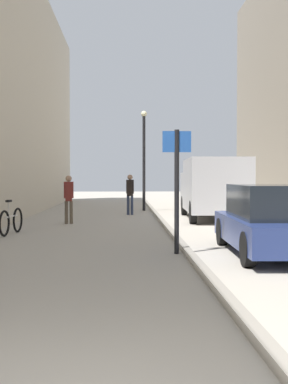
# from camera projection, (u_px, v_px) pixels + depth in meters

# --- Properties ---
(ground_plane) EXTENTS (80.00, 80.00, 0.00)m
(ground_plane) POSITION_uv_depth(u_px,v_px,m) (116.00, 230.00, 14.93)
(ground_plane) COLOR #A8A093
(kerb_strip) EXTENTS (0.16, 40.00, 0.12)m
(kerb_strip) POSITION_uv_depth(u_px,v_px,m) (168.00, 228.00, 14.99)
(kerb_strip) COLOR gray
(kerb_strip) RESTS_ON ground_plane
(pedestrian_main_foreground) EXTENTS (0.33, 0.22, 1.67)m
(pedestrian_main_foreground) POSITION_uv_depth(u_px,v_px,m) (69.00, 196.00, 16.98)
(pedestrian_main_foreground) COLOR brown
(pedestrian_main_foreground) RESTS_ON ground_plane
(pedestrian_mid_block) EXTENTS (0.33, 0.26, 1.72)m
(pedestrian_mid_block) POSITION_uv_depth(u_px,v_px,m) (130.00, 192.00, 21.03)
(pedestrian_mid_block) COLOR #2D3851
(pedestrian_mid_block) RESTS_ON ground_plane
(delivery_van) EXTENTS (2.32, 5.64, 2.29)m
(delivery_van) POSITION_uv_depth(u_px,v_px,m) (213.00, 187.00, 18.88)
(delivery_van) COLOR #B7B7BC
(delivery_van) RESTS_ON ground_plane
(parked_car) EXTENTS (1.96, 4.26, 1.45)m
(parked_car) POSITION_uv_depth(u_px,v_px,m) (273.00, 220.00, 10.25)
(parked_car) COLOR navy
(parked_car) RESTS_ON ground_plane
(street_sign_post) EXTENTS (0.60, 0.10, 2.60)m
(street_sign_post) POSITION_uv_depth(u_px,v_px,m) (177.00, 180.00, 10.33)
(street_sign_post) COLOR black
(street_sign_post) RESTS_ON ground_plane
(lamp_post) EXTENTS (0.28, 0.28, 4.76)m
(lamp_post) POSITION_uv_depth(u_px,v_px,m) (144.00, 154.00, 23.57)
(lamp_post) COLOR black
(lamp_post) RESTS_ON ground_plane
(bicycle_leaning) EXTENTS (0.28, 1.76, 0.98)m
(bicycle_leaning) POSITION_uv_depth(u_px,v_px,m) (11.00, 221.00, 13.83)
(bicycle_leaning) COLOR black
(bicycle_leaning) RESTS_ON ground_plane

